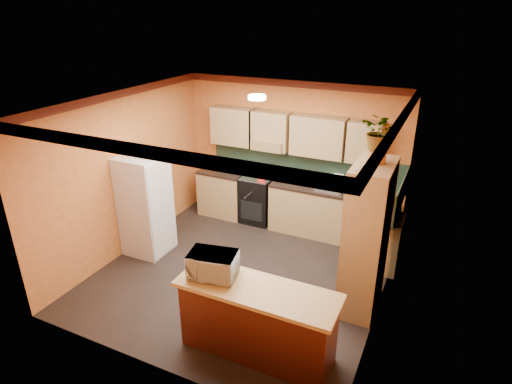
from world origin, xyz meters
TOP-DOWN VIEW (x-y plane):
  - room_shell at (0.02, 0.28)m, footprint 4.24×4.24m
  - base_cabinets_back at (0.08, 1.80)m, footprint 3.65×0.60m
  - countertop_back at (0.08, 1.80)m, footprint 3.65×0.62m
  - stove at (-0.54, 1.80)m, footprint 0.58×0.58m
  - kettle at (-0.44, 1.75)m, footprint 0.17×0.17m
  - sink at (0.86, 1.80)m, footprint 0.48×0.40m
  - base_cabinets_right at (1.80, 1.18)m, footprint 0.60×0.80m
  - countertop_right at (1.80, 1.18)m, footprint 0.62×0.80m
  - fridge at (-1.75, -0.01)m, footprint 0.68×0.66m
  - pantry at (1.85, 0.05)m, footprint 0.48×0.90m
  - fern_pot at (1.85, 0.10)m, footprint 0.22×0.22m
  - fern at (1.85, 0.10)m, footprint 0.52×0.49m
  - breakfast_bar at (0.93, -1.38)m, footprint 1.80×0.55m
  - bar_top at (0.93, -1.38)m, footprint 1.90×0.65m
  - microwave at (0.36, -1.38)m, footprint 0.62×0.48m

SIDE VIEW (x-z plane):
  - base_cabinets_back at x=0.08m, z-range 0.00..0.88m
  - base_cabinets_right at x=1.80m, z-range 0.00..0.88m
  - breakfast_bar at x=0.93m, z-range 0.00..0.88m
  - stove at x=-0.54m, z-range 0.00..0.91m
  - fridge at x=-1.75m, z-range 0.00..1.70m
  - countertop_back at x=0.08m, z-range 0.88..0.92m
  - countertop_right at x=1.80m, z-range 0.88..0.92m
  - bar_top at x=0.93m, z-range 0.88..0.93m
  - sink at x=0.86m, z-range 0.92..0.95m
  - kettle at x=-0.44m, z-range 0.91..1.09m
  - pantry at x=1.85m, z-range 0.00..2.10m
  - microwave at x=0.36m, z-range 0.93..1.24m
  - room_shell at x=0.02m, z-range 0.73..3.45m
  - fern_pot at x=1.85m, z-range 2.10..2.26m
  - fern at x=1.85m, z-range 2.26..2.72m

